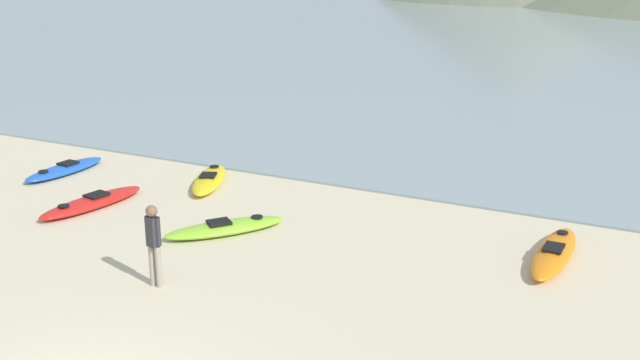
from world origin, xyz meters
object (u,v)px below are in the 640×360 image
(kayak_on_sand_3, at_px, (209,180))
(kayak_on_sand_5, at_px, (92,202))
(kayak_on_sand_0, at_px, (554,253))
(kayak_on_sand_2, at_px, (65,169))
(person_near_foreground, at_px, (154,240))
(kayak_on_sand_4, at_px, (225,228))

(kayak_on_sand_3, height_order, kayak_on_sand_5, kayak_on_sand_3)
(kayak_on_sand_3, bearing_deg, kayak_on_sand_0, -5.96)
(kayak_on_sand_0, height_order, kayak_on_sand_3, kayak_on_sand_0)
(kayak_on_sand_2, xyz_separation_m, kayak_on_sand_3, (4.22, 0.94, 0.02))
(kayak_on_sand_5, bearing_deg, kayak_on_sand_3, 61.04)
(kayak_on_sand_2, xyz_separation_m, kayak_on_sand_5, (2.70, -1.81, 0.01))
(kayak_on_sand_0, bearing_deg, person_near_foreground, -144.33)
(kayak_on_sand_2, bearing_deg, kayak_on_sand_0, -0.05)
(kayak_on_sand_0, distance_m, kayak_on_sand_5, 10.74)
(kayak_on_sand_3, height_order, person_near_foreground, person_near_foreground)
(kayak_on_sand_3, bearing_deg, kayak_on_sand_4, -49.59)
(kayak_on_sand_0, xyz_separation_m, kayak_on_sand_4, (-6.76, -1.77, -0.02))
(kayak_on_sand_5, distance_m, person_near_foreground, 5.10)
(kayak_on_sand_2, height_order, kayak_on_sand_4, kayak_on_sand_4)
(kayak_on_sand_2, relative_size, kayak_on_sand_5, 0.89)
(person_near_foreground, bearing_deg, kayak_on_sand_4, 97.10)
(kayak_on_sand_0, xyz_separation_m, kayak_on_sand_3, (-9.07, 0.95, -0.00))
(kayak_on_sand_2, relative_size, kayak_on_sand_3, 1.00)
(kayak_on_sand_5, relative_size, person_near_foreground, 1.90)
(kayak_on_sand_2, xyz_separation_m, kayak_on_sand_4, (6.53, -1.78, 0.01))
(kayak_on_sand_2, bearing_deg, kayak_on_sand_4, -15.28)
(kayak_on_sand_2, distance_m, kayak_on_sand_4, 6.77)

